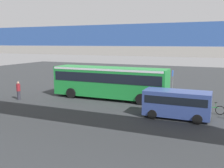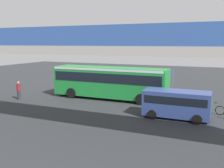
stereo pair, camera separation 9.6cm
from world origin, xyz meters
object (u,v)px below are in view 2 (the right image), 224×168
Objects in this scene: parked_van at (177,102)px; bicycle_green at (213,109)px; pedestrian at (19,91)px; traffic_sign at (173,79)px; city_bus at (110,80)px.

parked_van reaches higher than bicycle_green.
parked_van is 2.68× the size of pedestrian.
traffic_sign is at bearing -50.77° from bicycle_green.
traffic_sign reaches higher than bicycle_green.
traffic_sign is at bearing -153.19° from pedestrian.
parked_van is 15.38m from pedestrian.
parked_van is 1.71× the size of traffic_sign.
bicycle_green is (-9.73, 1.92, -1.51)m from city_bus.
bicycle_green is at bearing -173.78° from pedestrian.
bicycle_green is at bearing 168.85° from city_bus.
pedestrian is at bearing -0.83° from parked_van.
city_bus reaches higher than bicycle_green.
city_bus is at bearing -29.35° from parked_van.
pedestrian is 15.44m from traffic_sign.
traffic_sign is at bearing -151.33° from city_bus.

